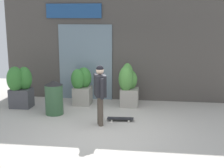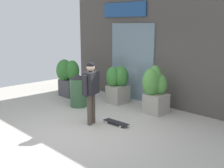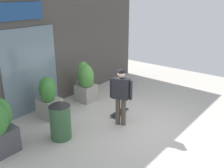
{
  "view_description": "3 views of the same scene",
  "coord_description": "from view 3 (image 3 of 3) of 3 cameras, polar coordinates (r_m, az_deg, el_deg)",
  "views": [
    {
      "loc": [
        1.18,
        -7.53,
        2.86
      ],
      "look_at": [
        0.06,
        0.87,
        1.01
      ],
      "focal_mm": 50.75,
      "sensor_mm": 36.0,
      "label": 1
    },
    {
      "loc": [
        5.04,
        -4.02,
        2.5
      ],
      "look_at": [
        0.06,
        0.87,
        1.01
      ],
      "focal_mm": 44.56,
      "sensor_mm": 36.0,
      "label": 2
    },
    {
      "loc": [
        -5.35,
        -3.43,
        3.47
      ],
      "look_at": [
        0.06,
        0.87,
        1.01
      ],
      "focal_mm": 41.32,
      "sensor_mm": 36.0,
      "label": 3
    }
  ],
  "objects": [
    {
      "name": "skateboarder",
      "position": [
        6.88,
        1.99,
        -1.69
      ],
      "size": [
        0.4,
        0.59,
        1.6
      ],
      "rotation": [
        0.0,
        0.0,
        0.36
      ],
      "color": "#4C4238",
      "rests_on": "ground_plane"
    },
    {
      "name": "ground_plane",
      "position": [
        7.24,
        5.14,
        -9.16
      ],
      "size": [
        12.0,
        12.0,
        0.0
      ],
      "primitive_type": "plane",
      "color": "#B2ADA3"
    },
    {
      "name": "trash_bin",
      "position": [
        6.55,
        -11.37,
        -7.74
      ],
      "size": [
        0.54,
        0.54,
        1.01
      ],
      "color": "#335938",
      "rests_on": "ground_plane"
    },
    {
      "name": "planter_box_left",
      "position": [
        7.66,
        -13.9,
        -2.85
      ],
      "size": [
        0.61,
        0.67,
        1.21
      ],
      "color": "gray",
      "rests_on": "ground_plane"
    },
    {
      "name": "skateboard",
      "position": [
        7.83,
        1.7,
        -6.25
      ],
      "size": [
        0.74,
        0.28,
        0.08
      ],
      "rotation": [
        0.0,
        0.0,
        0.05
      ],
      "color": "black",
      "rests_on": "ground_plane"
    },
    {
      "name": "building_facade",
      "position": [
        8.61,
        -12.47,
        7.4
      ],
      "size": [
        7.87,
        0.31,
        3.47
      ],
      "color": "#4C4742",
      "rests_on": "ground_plane"
    },
    {
      "name": "planter_box_right",
      "position": [
        8.54,
        -5.97,
        0.72
      ],
      "size": [
        0.61,
        0.72,
        1.39
      ],
      "color": "gray",
      "rests_on": "ground_plane"
    }
  ]
}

